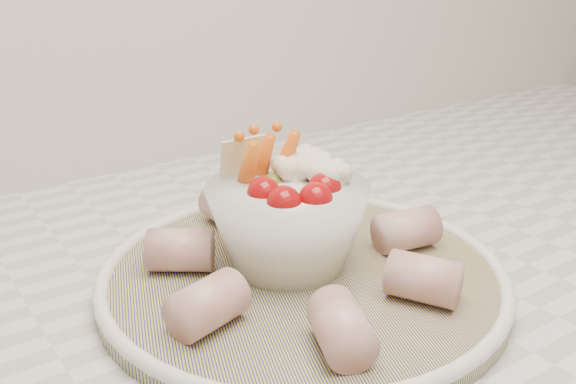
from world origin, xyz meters
TOP-DOWN VIEW (x-y plane):
  - serving_platter at (0.09, 1.38)m, footprint 0.44×0.44m
  - veggie_bowl at (0.09, 1.40)m, footprint 0.14×0.14m
  - cured_meat_rolls at (0.09, 1.38)m, footprint 0.27×0.28m

SIDE VIEW (x-z plane):
  - serving_platter at x=0.09m, z-range 0.92..0.94m
  - cured_meat_rolls at x=0.09m, z-range 0.93..0.97m
  - veggie_bowl at x=0.09m, z-range 0.92..1.03m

